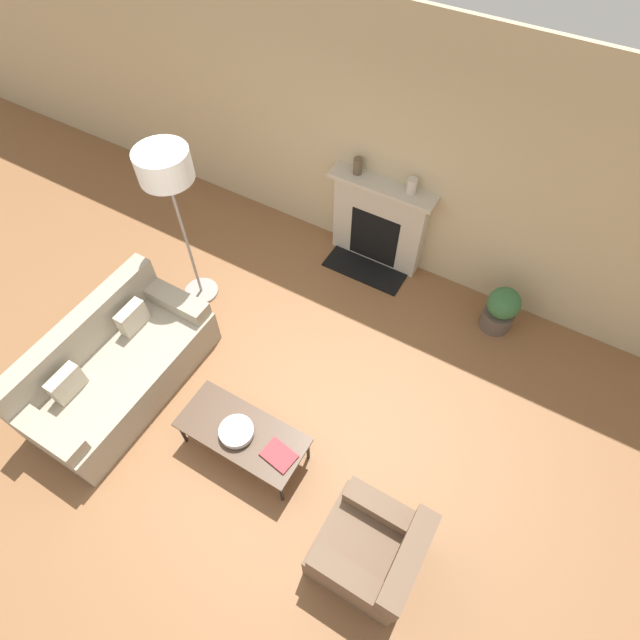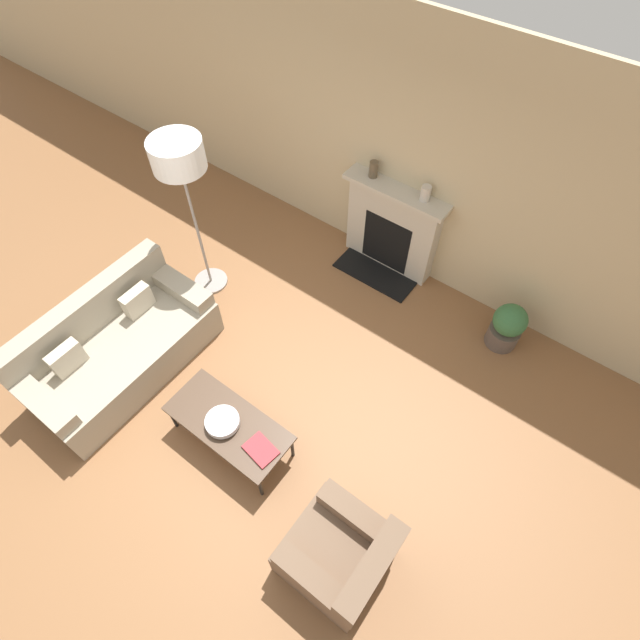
# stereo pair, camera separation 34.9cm
# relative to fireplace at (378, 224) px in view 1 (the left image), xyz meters

# --- Properties ---
(ground_plane) EXTENTS (18.00, 18.00, 0.00)m
(ground_plane) POSITION_rel_fireplace_xyz_m (-0.23, -2.72, -0.56)
(ground_plane) COLOR brown
(wall_back) EXTENTS (18.00, 0.06, 2.90)m
(wall_back) POSITION_rel_fireplace_xyz_m (-0.23, 0.14, 0.89)
(wall_back) COLOR #C6B289
(wall_back) RESTS_ON ground_plane
(fireplace) EXTENTS (1.23, 0.59, 1.14)m
(fireplace) POSITION_rel_fireplace_xyz_m (0.00, 0.00, 0.00)
(fireplace) COLOR beige
(fireplace) RESTS_ON ground_plane
(couch) EXTENTS (0.94, 1.94, 0.87)m
(couch) POSITION_rel_fireplace_xyz_m (-1.45, -2.94, -0.24)
(couch) COLOR #9E937F
(couch) RESTS_ON ground_plane
(armchair_near) EXTENTS (0.78, 0.76, 0.79)m
(armchair_near) POSITION_rel_fireplace_xyz_m (1.54, -3.18, -0.26)
(armchair_near) COLOR brown
(armchair_near) RESTS_ON ground_plane
(coffee_table) EXTENTS (1.20, 0.53, 0.41)m
(coffee_table) POSITION_rel_fireplace_xyz_m (0.07, -2.90, -0.18)
(coffee_table) COLOR #4C3828
(coffee_table) RESTS_ON ground_plane
(bowl) EXTENTS (0.31, 0.31, 0.08)m
(bowl) POSITION_rel_fireplace_xyz_m (0.05, -2.94, -0.10)
(bowl) COLOR silver
(bowl) RESTS_ON coffee_table
(book) EXTENTS (0.32, 0.25, 0.02)m
(book) POSITION_rel_fireplace_xyz_m (0.49, -2.92, -0.14)
(book) COLOR #9E2D33
(book) RESTS_ON coffee_table
(floor_lamp) EXTENTS (0.52, 0.52, 1.96)m
(floor_lamp) POSITION_rel_fireplace_xyz_m (-1.53, -1.56, 1.13)
(floor_lamp) COLOR gray
(floor_lamp) RESTS_ON ground_plane
(mantel_vase_left) EXTENTS (0.10, 0.10, 0.19)m
(mantel_vase_left) POSITION_rel_fireplace_xyz_m (-0.33, 0.01, 0.68)
(mantel_vase_left) COLOR brown
(mantel_vase_left) RESTS_ON fireplace
(mantel_vase_center_left) EXTENTS (0.11, 0.11, 0.17)m
(mantel_vase_center_left) POSITION_rel_fireplace_xyz_m (0.32, 0.01, 0.67)
(mantel_vase_center_left) COLOR beige
(mantel_vase_center_left) RESTS_ON fireplace
(potted_plant) EXTENTS (0.36, 0.36, 0.58)m
(potted_plant) POSITION_rel_fireplace_xyz_m (1.66, -0.27, -0.26)
(potted_plant) COLOR brown
(potted_plant) RESTS_ON ground_plane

